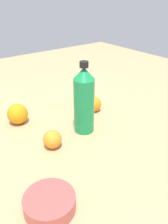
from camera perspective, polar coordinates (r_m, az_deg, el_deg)
name	(u,v)px	position (r m, az deg, el deg)	size (l,w,h in m)	color
ground_plane	(72,131)	(0.91, -2.92, -4.73)	(2.40, 2.40, 0.00)	tan
water_bottle	(84,100)	(0.85, 0.00, 2.91)	(0.08, 0.08, 0.28)	#198C4C
orange_0	(94,104)	(1.04, 2.39, 2.03)	(0.07, 0.07, 0.07)	orange
orange_1	(18,114)	(0.98, -16.15, -0.47)	(0.08, 0.08, 0.08)	orange
orange_2	(52,139)	(0.81, -7.83, -6.73)	(0.06, 0.06, 0.06)	orange
ceramic_bowl	(50,203)	(0.63, -8.52, -21.39)	(0.13, 0.13, 0.04)	#B24C47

